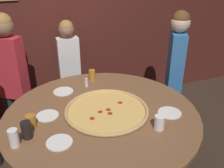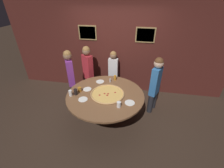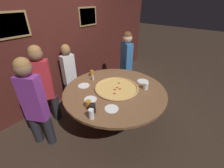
# 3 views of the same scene
# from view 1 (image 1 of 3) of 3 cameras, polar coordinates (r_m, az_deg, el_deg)

# --- Properties ---
(back_wall) EXTENTS (6.40, 0.08, 2.60)m
(back_wall) POSITION_cam_1_polar(r_m,az_deg,el_deg) (3.41, -10.73, 14.73)
(back_wall) COLOR #4C1E19
(back_wall) RESTS_ON ground_plane
(dining_table) EXTENTS (1.76, 1.76, 0.74)m
(dining_table) POSITION_cam_1_polar(r_m,az_deg,el_deg) (2.34, -2.35, -8.82)
(dining_table) COLOR brown
(dining_table) RESTS_ON ground_plane
(giant_pizza) EXTENTS (0.77, 0.77, 0.03)m
(giant_pizza) POSITION_cam_1_polar(r_m,az_deg,el_deg) (2.28, -1.18, -6.05)
(giant_pizza) COLOR #EAB75B
(giant_pizza) RESTS_ON dining_table
(drink_cup_far_right) EXTENTS (0.08, 0.08, 0.11)m
(drink_cup_far_right) POSITION_cam_1_polar(r_m,az_deg,el_deg) (2.17, -18.06, -8.15)
(drink_cup_far_right) COLOR #BC7A23
(drink_cup_far_right) RESTS_ON dining_table
(drink_cup_centre_back) EXTENTS (0.07, 0.07, 0.14)m
(drink_cup_centre_back) POSITION_cam_1_polar(r_m,az_deg,el_deg) (2.00, -21.55, -11.40)
(drink_cup_centre_back) COLOR white
(drink_cup_centre_back) RESTS_ON dining_table
(drink_cup_far_left) EXTENTS (0.08, 0.08, 0.14)m
(drink_cup_far_left) POSITION_cam_1_polar(r_m,az_deg,el_deg) (2.05, -18.94, -9.92)
(drink_cup_far_left) COLOR black
(drink_cup_far_left) RESTS_ON dining_table
(drink_cup_by_shaker) EXTENTS (0.08, 0.08, 0.12)m
(drink_cup_by_shaker) POSITION_cam_1_polar(r_m,az_deg,el_deg) (2.07, 10.78, -8.64)
(drink_cup_by_shaker) COLOR white
(drink_cup_by_shaker) RESTS_ON dining_table
(drink_cup_near_left) EXTENTS (0.07, 0.07, 0.13)m
(drink_cup_near_left) POSITION_cam_1_polar(r_m,az_deg,el_deg) (2.85, -4.59, 2.04)
(drink_cup_near_left) COLOR #BC7A23
(drink_cup_near_left) RESTS_ON dining_table
(white_plate_beside_cup) EXTENTS (0.21, 0.21, 0.01)m
(white_plate_beside_cup) POSITION_cam_1_polar(r_m,az_deg,el_deg) (2.32, 13.03, -6.43)
(white_plate_beside_cup) COLOR white
(white_plate_beside_cup) RESTS_ON dining_table
(white_plate_left_side) EXTENTS (0.21, 0.21, 0.01)m
(white_plate_left_side) POSITION_cam_1_polar(r_m,az_deg,el_deg) (2.66, -11.08, -1.66)
(white_plate_left_side) COLOR white
(white_plate_left_side) RESTS_ON dining_table
(white_plate_far_back) EXTENTS (0.20, 0.20, 0.01)m
(white_plate_far_back) POSITION_cam_1_polar(r_m,az_deg,el_deg) (1.97, -11.94, -12.93)
(white_plate_far_back) COLOR white
(white_plate_far_back) RESTS_ON dining_table
(white_plate_near_front) EXTENTS (0.20, 0.20, 0.01)m
(white_plate_near_front) POSITION_cam_1_polar(r_m,az_deg,el_deg) (2.30, -14.54, -7.00)
(white_plate_near_front) COLOR white
(white_plate_near_front) RESTS_ON dining_table
(condiment_shaker) EXTENTS (0.04, 0.04, 0.10)m
(condiment_shaker) POSITION_cam_1_polar(r_m,az_deg,el_deg) (2.71, -5.88, 0.36)
(condiment_shaker) COLOR silver
(condiment_shaker) RESTS_ON dining_table
(diner_side_left) EXTENTS (0.33, 0.20, 1.32)m
(diner_side_left) POSITION_cam_1_polar(r_m,az_deg,el_deg) (3.36, -9.76, 4.67)
(diner_side_left) COLOR #232328
(diner_side_left) RESTS_ON ground_plane
(diner_side_right) EXTENTS (0.28, 0.39, 1.48)m
(diner_side_right) POSITION_cam_1_polar(r_m,az_deg,el_deg) (3.14, 14.30, 4.43)
(diner_side_right) COLOR #232328
(diner_side_right) RESTS_ON ground_plane
(diner_far_right) EXTENTS (0.38, 0.33, 1.50)m
(diner_far_right) POSITION_cam_1_polar(r_m,az_deg,el_deg) (3.06, -21.96, 2.86)
(diner_far_right) COLOR #232328
(diner_far_right) RESTS_ON ground_plane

